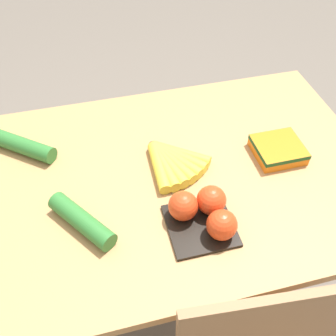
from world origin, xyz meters
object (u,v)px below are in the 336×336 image
banana_bunch (171,161)px  cucumber_near (82,221)px  cucumber_far (24,146)px  carrot_bag (279,150)px  tomato_pack (204,213)px

banana_bunch → cucumber_near: cucumber_near is taller
banana_bunch → cucumber_far: size_ratio=1.02×
carrot_bag → cucumber_near: (0.62, 0.12, 0.00)m
banana_bunch → cucumber_near: bearing=29.5°
cucumber_near → banana_bunch: bearing=-150.5°
banana_bunch → tomato_pack: 0.23m
tomato_pack → cucumber_near: bearing=-11.9°
cucumber_near → cucumber_far: same height
carrot_bag → cucumber_near: 0.64m
tomato_pack → cucumber_near: size_ratio=0.85×
cucumber_near → cucumber_far: 0.37m
banana_bunch → cucumber_far: bearing=-21.6°
tomato_pack → carrot_bag: bearing=-148.4°
banana_bunch → carrot_bag: bearing=173.4°
banana_bunch → carrot_bag: 0.34m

